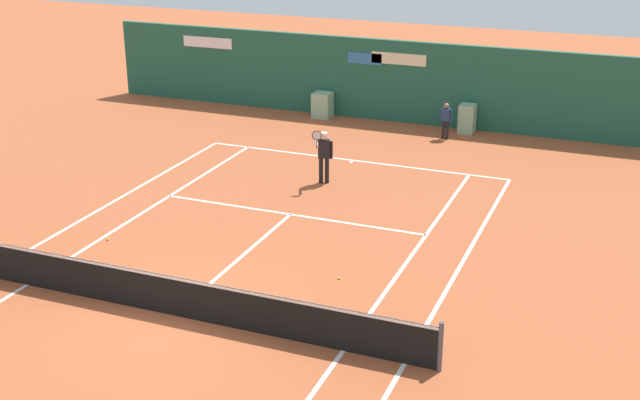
{
  "coord_description": "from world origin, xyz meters",
  "views": [
    {
      "loc": [
        9.15,
        -14.08,
        9.06
      ],
      "look_at": [
        1.13,
        5.85,
        0.8
      ],
      "focal_mm": 47.44,
      "sensor_mm": 36.0,
      "label": 1
    }
  ],
  "objects_px": {
    "ball_kid_left_post": "(446,118)",
    "tennis_ball_near_service_line": "(108,239)",
    "tennis_ball_by_sideline": "(339,278)",
    "player_on_baseline": "(324,153)"
  },
  "relations": [
    {
      "from": "tennis_ball_by_sideline",
      "to": "tennis_ball_near_service_line",
      "type": "xyz_separation_m",
      "value": [
        -6.53,
        -0.13,
        0.0
      ]
    },
    {
      "from": "tennis_ball_by_sideline",
      "to": "ball_kid_left_post",
      "type": "bearing_deg",
      "value": 92.25
    },
    {
      "from": "tennis_ball_near_service_line",
      "to": "tennis_ball_by_sideline",
      "type": "bearing_deg",
      "value": 1.12
    },
    {
      "from": "player_on_baseline",
      "to": "ball_kid_left_post",
      "type": "relative_size",
      "value": 1.39
    },
    {
      "from": "tennis_ball_by_sideline",
      "to": "tennis_ball_near_service_line",
      "type": "height_order",
      "value": "same"
    },
    {
      "from": "player_on_baseline",
      "to": "tennis_ball_near_service_line",
      "type": "xyz_separation_m",
      "value": [
        -3.67,
        -6.32,
        -0.96
      ]
    },
    {
      "from": "ball_kid_left_post",
      "to": "player_on_baseline",
      "type": "bearing_deg",
      "value": 75.27
    },
    {
      "from": "ball_kid_left_post",
      "to": "tennis_ball_near_service_line",
      "type": "bearing_deg",
      "value": 70.57
    },
    {
      "from": "player_on_baseline",
      "to": "tennis_ball_near_service_line",
      "type": "relative_size",
      "value": 27.58
    },
    {
      "from": "ball_kid_left_post",
      "to": "tennis_ball_near_service_line",
      "type": "distance_m",
      "value": 13.84
    }
  ]
}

